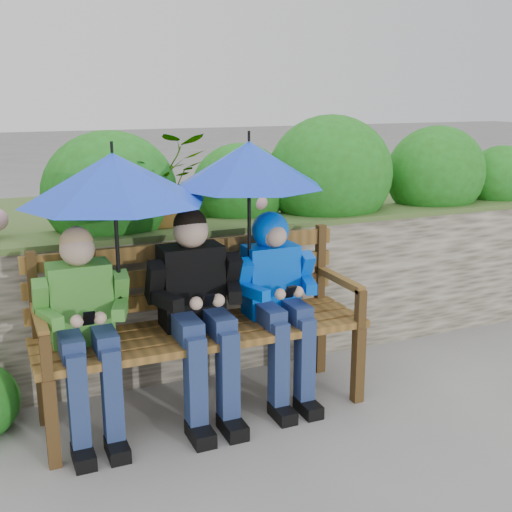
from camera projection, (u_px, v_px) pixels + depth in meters
name	position (u px, v px, depth m)	size (l,w,h in m)	color
ground	(262.00, 405.00, 4.04)	(60.00, 60.00, 0.00)	slate
garden_backdrop	(182.00, 255.00, 5.31)	(8.00, 2.85, 1.80)	#4D483B
park_bench	(200.00, 316.00, 3.90)	(1.99, 0.58, 1.05)	#422D14
boy_left	(84.00, 322.00, 3.52)	(0.51, 0.59, 1.21)	#337D25
boy_middle	(197.00, 304.00, 3.76)	(0.55, 0.64, 1.27)	black
boy_right	(277.00, 289.00, 3.97)	(0.50, 0.60, 1.20)	#0235B8
umbrella_left	(113.00, 178.00, 3.43)	(1.02, 1.02, 0.91)	blue
umbrella_right	(249.00, 164.00, 3.77)	(0.91, 0.91, 0.92)	blue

